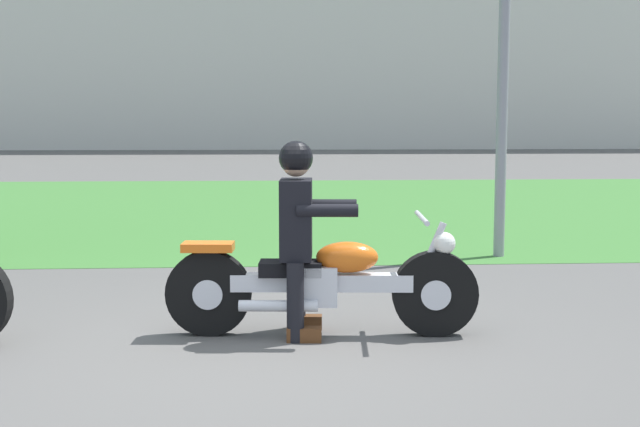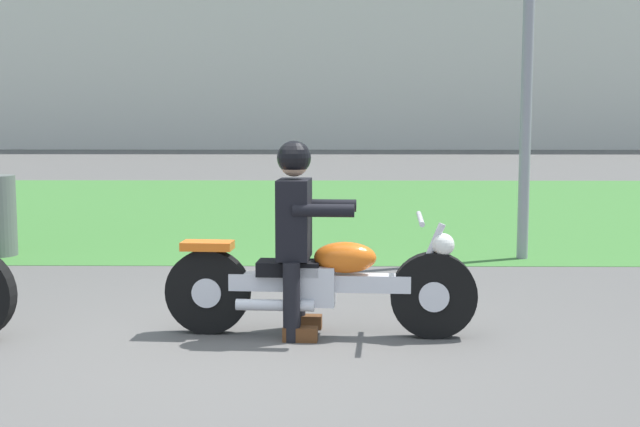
# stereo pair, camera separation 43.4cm
# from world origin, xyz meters

# --- Properties ---
(ground) EXTENTS (120.00, 120.00, 0.00)m
(ground) POSITION_xyz_m (0.00, 0.00, 0.00)
(ground) COLOR #565451
(grass_verge) EXTENTS (60.00, 12.00, 0.01)m
(grass_verge) POSITION_xyz_m (0.00, 9.32, 0.00)
(grass_verge) COLOR #3D7533
(grass_verge) RESTS_ON ground
(motorcycle_lead) EXTENTS (2.21, 0.66, 0.86)m
(motorcycle_lead) POSITION_xyz_m (0.54, 0.52, 0.38)
(motorcycle_lead) COLOR black
(motorcycle_lead) RESTS_ON ground
(rider_lead) EXTENTS (0.57, 0.48, 1.38)m
(rider_lead) POSITION_xyz_m (0.37, 0.53, 0.80)
(rider_lead) COLOR black
(rider_lead) RESTS_ON ground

